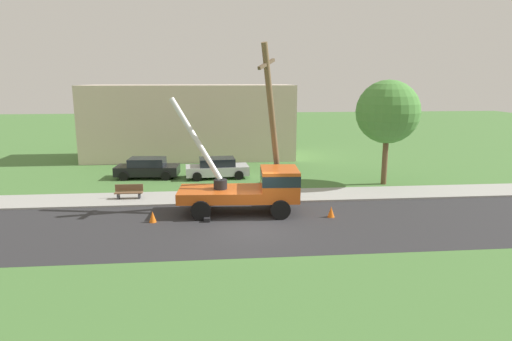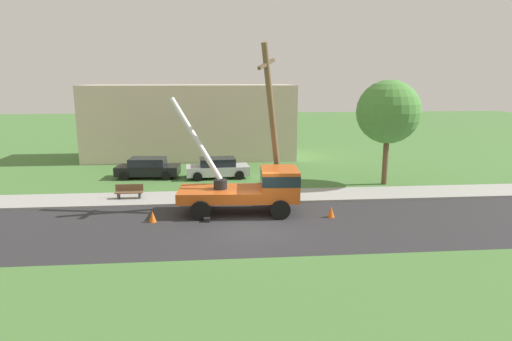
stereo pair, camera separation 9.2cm
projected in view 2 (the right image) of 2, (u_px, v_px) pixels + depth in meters
ground_plane at (240, 173)px, 32.59m from camera, size 120.00×120.00×0.00m
road_asphalt at (254, 226)px, 20.89m from camera, size 80.00×7.63×0.01m
sidewalk_strip at (246, 196)px, 25.98m from camera, size 80.00×2.84×0.10m
utility_truck at (255, 186)px, 22.75m from camera, size 6.75×3.21×5.98m
leaning_utility_pole at (273, 125)px, 23.42m from camera, size 1.82×2.77×8.78m
traffic_cone_ahead at (331, 212)px, 22.16m from camera, size 0.36×0.36×0.56m
traffic_cone_behind at (153, 217)px, 21.40m from camera, size 0.36×0.36×0.56m
parked_sedan_black at (148, 168)px, 31.01m from camera, size 4.51×2.21×1.42m
parked_sedan_silver at (218, 168)px, 31.00m from camera, size 4.52×2.22×1.42m
park_bench at (129, 192)px, 25.36m from camera, size 1.60×0.45×0.90m
roadside_tree_near at (388, 112)px, 28.25m from camera, size 4.12×4.12×6.88m
lowrise_building_backdrop at (191, 122)px, 38.70m from camera, size 18.00×6.00×6.40m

